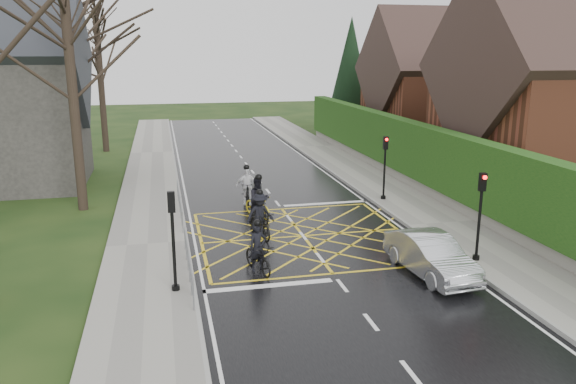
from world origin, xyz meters
name	(u,v)px	position (x,y,z in m)	size (l,w,h in m)	color
ground	(303,236)	(0.00, 0.00, 0.00)	(120.00, 120.00, 0.00)	black
road	(303,236)	(0.00, 0.00, 0.01)	(9.00, 80.00, 0.01)	black
sidewalk_right	(441,224)	(6.00, 0.00, 0.07)	(3.00, 80.00, 0.15)	gray
sidewalk_left	(148,245)	(-6.00, 0.00, 0.07)	(3.00, 80.00, 0.15)	gray
stone_wall	(418,184)	(7.75, 6.00, 0.35)	(0.50, 38.00, 0.70)	slate
hedge	(419,151)	(7.75, 6.00, 2.10)	(0.90, 38.00, 2.80)	#143D10
house_near	(569,101)	(14.75, 4.00, 4.73)	(11.80, 9.80, 11.30)	brown
house_far	(437,90)	(14.75, 18.00, 4.36)	(9.80, 8.80, 10.30)	brown
conifer	(350,77)	(10.75, 26.00, 4.99)	(4.60, 4.60, 10.00)	black
tree_near	(67,33)	(-9.00, 6.00, 7.91)	(9.24, 9.24, 11.44)	black
tree_mid	(69,23)	(-10.00, 14.00, 8.63)	(10.08, 10.08, 12.48)	black
tree_far	(98,50)	(-9.30, 22.00, 7.19)	(8.40, 8.40, 10.40)	black
railing_south	(188,257)	(-4.65, -3.50, 0.78)	(0.05, 5.04, 1.03)	slate
railing_north	(180,198)	(-4.65, 4.00, 0.79)	(0.05, 6.04, 1.03)	slate
traffic_light_ne	(385,168)	(5.10, 4.20, 1.66)	(0.24, 0.31, 3.21)	black
traffic_light_se	(480,218)	(5.10, -4.20, 1.66)	(0.24, 0.31, 3.21)	black
traffic_light_sw	(173,242)	(-5.10, -4.50, 1.66)	(0.24, 0.31, 3.21)	black
cyclist_rear	(258,255)	(-2.36, -3.21, 0.58)	(1.11, 1.93, 1.78)	black
cyclist_back	(259,204)	(-1.35, 2.36, 0.79)	(1.06, 2.16, 2.08)	black
cyclist_mid	(260,219)	(-1.66, 0.33, 0.70)	(1.25, 2.08, 1.92)	black
cyclist_front	(247,190)	(-1.45, 5.12, 0.72)	(1.09, 1.99, 1.96)	black
cyclist_lead	(257,203)	(-1.30, 3.12, 0.62)	(1.34, 1.95, 1.80)	gold
car	(431,255)	(3.10, -4.74, 0.67)	(1.41, 4.05, 1.33)	silver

